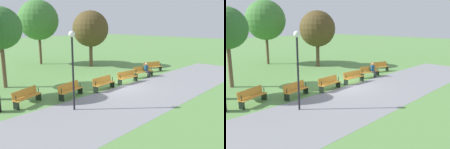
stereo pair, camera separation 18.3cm
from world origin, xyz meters
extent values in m
plane|color=#5B8C47|center=(0.00, 0.00, 0.00)|extent=(120.00, 120.00, 0.00)
cube|color=gray|center=(0.00, 2.65, 0.00)|extent=(27.35, 5.09, 0.01)
cube|color=orange|center=(-6.27, -1.06, 0.45)|extent=(1.89, 1.02, 0.04)
cube|color=orange|center=(-6.34, -1.25, 0.69)|extent=(1.78, 0.71, 0.40)
cube|color=black|center=(-7.09, -0.78, 0.21)|extent=(0.18, 0.37, 0.43)
cylinder|color=black|center=(-7.08, -0.76, 0.61)|extent=(0.06, 0.06, 0.30)
cube|color=black|center=(-5.46, -1.35, 0.21)|extent=(0.18, 0.37, 0.43)
cylinder|color=black|center=(-5.45, -1.33, 0.61)|extent=(0.06, 0.06, 0.30)
cube|color=orange|center=(-3.81, -0.39, 0.45)|extent=(1.90, 0.80, 0.04)
cube|color=orange|center=(-3.85, -0.58, 0.69)|extent=(1.83, 0.47, 0.40)
cube|color=black|center=(-4.66, -0.21, 0.21)|extent=(0.13, 0.38, 0.43)
cylinder|color=black|center=(-4.65, -0.19, 0.61)|extent=(0.05, 0.05, 0.30)
cube|color=black|center=(-2.97, -0.56, 0.21)|extent=(0.13, 0.38, 0.43)
cylinder|color=black|center=(-2.96, -0.54, 0.61)|extent=(0.05, 0.05, 0.30)
cube|color=orange|center=(-1.28, -0.04, 0.45)|extent=(1.87, 0.56, 0.04)
cube|color=orange|center=(-1.29, -0.24, 0.69)|extent=(1.85, 0.23, 0.40)
cube|color=black|center=(-2.14, 0.01, 0.21)|extent=(0.08, 0.38, 0.43)
cylinder|color=black|center=(-2.14, 0.03, 0.61)|extent=(0.05, 0.05, 0.30)
cube|color=black|center=(-0.42, -0.10, 0.21)|extent=(0.08, 0.38, 0.43)
cylinder|color=black|center=(-0.42, -0.08, 0.61)|extent=(0.05, 0.05, 0.30)
cube|color=orange|center=(1.28, -0.04, 0.45)|extent=(1.87, 0.56, 0.04)
cube|color=orange|center=(1.29, -0.24, 0.69)|extent=(1.85, 0.23, 0.40)
cube|color=black|center=(0.42, -0.10, 0.21)|extent=(0.08, 0.38, 0.43)
cylinder|color=black|center=(0.42, -0.08, 0.61)|extent=(0.05, 0.05, 0.30)
cube|color=black|center=(2.14, 0.01, 0.21)|extent=(0.08, 0.38, 0.43)
cylinder|color=black|center=(2.14, 0.03, 0.61)|extent=(0.05, 0.05, 0.30)
cube|color=orange|center=(3.81, -0.39, 0.45)|extent=(1.90, 0.80, 0.04)
cube|color=orange|center=(3.85, -0.58, 0.69)|extent=(1.83, 0.47, 0.40)
cube|color=black|center=(2.97, -0.56, 0.21)|extent=(0.13, 0.38, 0.43)
cylinder|color=black|center=(2.96, -0.54, 0.61)|extent=(0.05, 0.05, 0.30)
cube|color=black|center=(4.66, -0.21, 0.21)|extent=(0.13, 0.38, 0.43)
cylinder|color=black|center=(4.65, -0.19, 0.61)|extent=(0.05, 0.05, 0.30)
cube|color=orange|center=(6.27, -1.06, 0.45)|extent=(1.89, 1.02, 0.04)
cube|color=orange|center=(6.34, -1.25, 0.69)|extent=(1.78, 0.71, 0.40)
cube|color=black|center=(5.46, -1.35, 0.21)|extent=(0.18, 0.37, 0.43)
cylinder|color=black|center=(5.45, -1.33, 0.61)|extent=(0.06, 0.06, 0.30)
cube|color=black|center=(7.09, -0.78, 0.21)|extent=(0.18, 0.37, 0.43)
cylinder|color=black|center=(7.08, -0.76, 0.61)|extent=(0.06, 0.06, 0.30)
cube|color=navy|center=(-4.07, -0.35, 0.70)|extent=(0.35, 0.26, 0.50)
sphere|color=tan|center=(-4.07, -0.33, 1.09)|extent=(0.22, 0.22, 0.22)
cylinder|color=#23232D|center=(-4.13, -0.16, 0.43)|extent=(0.20, 0.38, 0.13)
cylinder|color=#23232D|center=(-4.09, 0.02, 0.21)|extent=(0.13, 0.13, 0.43)
cylinder|color=#23232D|center=(-3.95, -0.19, 0.43)|extent=(0.20, 0.38, 0.13)
cylinder|color=#23232D|center=(-3.91, -0.02, 0.21)|extent=(0.13, 0.13, 0.43)
cylinder|color=brown|center=(5.50, -5.62, 1.59)|extent=(0.27, 0.27, 3.19)
sphere|color=#336B2D|center=(5.50, -5.62, 4.12)|extent=(2.86, 2.86, 2.86)
cylinder|color=brown|center=(-4.25, -7.34, 1.34)|extent=(0.35, 0.35, 2.69)
sphere|color=#4C3D1E|center=(-4.25, -7.34, 3.87)|extent=(3.64, 3.64, 3.64)
cylinder|color=brown|center=(-1.50, -12.47, 1.68)|extent=(0.27, 0.27, 3.37)
sphere|color=#3D7533|center=(-1.50, -12.47, 4.74)|extent=(4.23, 4.23, 4.23)
cylinder|color=black|center=(5.04, 1.44, 1.88)|extent=(0.10, 0.10, 3.77)
sphere|color=white|center=(5.04, 1.44, 3.91)|extent=(0.32, 0.32, 0.32)
camera|label=1|loc=(12.47, 10.91, 4.45)|focal=38.45mm
camera|label=2|loc=(12.34, 11.04, 4.45)|focal=38.45mm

